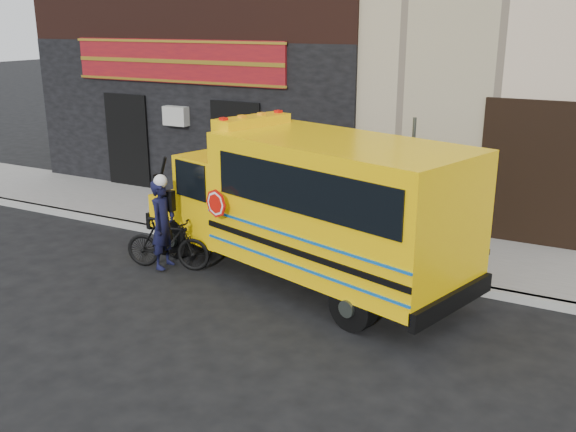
% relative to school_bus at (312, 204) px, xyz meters
% --- Properties ---
extents(ground, '(120.00, 120.00, 0.00)m').
position_rel_school_bus_xyz_m(ground, '(-0.73, -1.72, -1.51)').
color(ground, black).
rests_on(ground, ground).
extents(curb, '(40.00, 0.20, 0.15)m').
position_rel_school_bus_xyz_m(curb, '(-0.73, 0.88, -1.43)').
color(curb, '#969691').
rests_on(curb, ground).
extents(sidewalk, '(40.00, 3.00, 0.15)m').
position_rel_school_bus_xyz_m(sidewalk, '(-0.73, 2.38, -1.43)').
color(sidewalk, slate).
rests_on(sidewalk, ground).
extents(school_bus, '(7.22, 4.03, 2.92)m').
position_rel_school_bus_xyz_m(school_bus, '(0.00, 0.00, 0.00)').
color(school_bus, black).
rests_on(school_bus, ground).
extents(sign_pole, '(0.12, 0.25, 2.97)m').
position_rel_school_bus_xyz_m(sign_pole, '(1.38, 1.43, 0.13)').
color(sign_pole, '#3E453F').
rests_on(sign_pole, ground).
extents(bicycle, '(1.78, 0.90, 1.03)m').
position_rel_school_bus_xyz_m(bicycle, '(-2.76, -0.72, -0.99)').
color(bicycle, black).
rests_on(bicycle, ground).
extents(cyclist, '(0.47, 0.67, 1.74)m').
position_rel_school_bus_xyz_m(cyclist, '(-2.80, -0.77, -0.64)').
color(cyclist, black).
rests_on(cyclist, ground).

